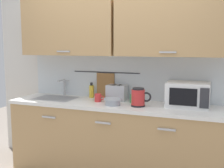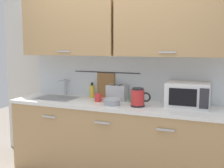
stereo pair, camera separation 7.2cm
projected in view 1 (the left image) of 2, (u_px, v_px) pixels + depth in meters
counter_unit at (112, 139)px, 3.35m from camera, size 2.53×0.64×0.90m
back_wall_assembly at (120, 49)px, 3.41m from camera, size 3.70×0.41×2.50m
sink_faucet at (64, 85)px, 3.75m from camera, size 0.09×0.17×0.22m
microwave at (188, 95)px, 3.07m from camera, size 0.46×0.35×0.27m
electric_kettle at (139, 97)px, 3.08m from camera, size 0.23×0.16×0.21m
dish_soap_bottle at (92, 91)px, 3.61m from camera, size 0.06×0.06×0.20m
mug_near_sink at (98, 98)px, 3.35m from camera, size 0.12×0.08×0.09m
mixing_bowl at (113, 101)px, 3.16m from camera, size 0.21×0.21×0.08m
toaster at (117, 93)px, 3.43m from camera, size 0.26×0.17×0.19m
mug_by_kettle at (134, 99)px, 3.29m from camera, size 0.12×0.08×0.09m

